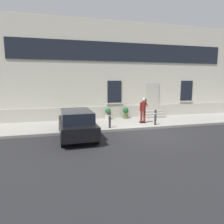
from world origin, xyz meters
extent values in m
plane|color=#232326|center=(0.00, 0.00, 0.00)|extent=(80.00, 80.00, 0.00)
cube|color=#99968E|center=(0.00, 2.80, 0.07)|extent=(24.00, 3.60, 0.15)
cube|color=gray|center=(0.00, 0.94, 0.07)|extent=(24.00, 0.12, 0.15)
cube|color=beige|center=(0.00, 5.30, 3.75)|extent=(24.00, 1.40, 7.50)
cube|color=#BCB7A8|center=(0.00, 4.58, 0.55)|extent=(24.00, 0.08, 1.10)
cube|color=brown|center=(2.31, 4.57, 1.68)|extent=(1.00, 0.08, 2.10)
cube|color=#BCB7A8|center=(2.31, 4.55, 1.73)|extent=(1.16, 0.06, 2.24)
cube|color=black|center=(-0.89, 4.57, 2.20)|extent=(1.10, 0.06, 1.70)
cube|color=#BCB7A8|center=(-0.89, 4.54, 1.30)|extent=(1.30, 0.12, 0.10)
cube|color=black|center=(5.51, 4.57, 2.20)|extent=(1.10, 0.06, 1.70)
cube|color=#BCB7A8|center=(5.51, 4.54, 1.30)|extent=(1.30, 0.12, 0.10)
cube|color=black|center=(0.00, 4.57, 5.20)|extent=(16.80, 0.06, 1.40)
cube|color=#9E998E|center=(2.31, 3.80, 0.23)|extent=(1.63, 0.32, 0.16)
cube|color=#9E998E|center=(2.31, 4.12, 0.31)|extent=(1.63, 0.32, 0.32)
cube|color=#9E998E|center=(2.31, 4.44, 0.39)|extent=(1.63, 0.32, 0.48)
cube|color=black|center=(-4.24, 0.17, 0.62)|extent=(1.82, 4.03, 0.64)
cube|color=black|center=(-4.23, 0.02, 1.22)|extent=(1.58, 2.43, 0.56)
cube|color=black|center=(-4.27, 2.19, 0.40)|extent=(1.66, 0.13, 0.20)
cube|color=yellow|center=(-4.27, 2.19, 0.58)|extent=(0.52, 0.03, 0.12)
cube|color=#B21414|center=(-5.03, 2.17, 0.84)|extent=(0.16, 0.04, 0.18)
cube|color=#B21414|center=(-3.52, 2.19, 0.84)|extent=(0.16, 0.04, 0.18)
cube|color=black|center=(-4.27, 1.92, 1.12)|extent=(1.49, 0.09, 0.60)
cylinder|color=black|center=(-5.01, -1.24, 0.30)|extent=(0.21, 0.60, 0.60)
cylinder|color=black|center=(-3.42, -1.21, 0.30)|extent=(0.21, 0.60, 0.60)
cylinder|color=black|center=(-5.06, 1.56, 0.30)|extent=(0.21, 0.60, 0.60)
cylinder|color=black|center=(-3.47, 1.59, 0.30)|extent=(0.21, 0.60, 0.60)
cylinder|color=#333338|center=(1.00, 1.35, 0.62)|extent=(0.14, 0.14, 0.95)
sphere|color=#333338|center=(1.00, 1.35, 1.12)|extent=(0.15, 0.15, 0.15)
cylinder|color=silver|center=(1.00, 1.35, 0.92)|extent=(0.15, 0.15, 0.06)
cylinder|color=#333338|center=(-2.10, 1.35, 0.62)|extent=(0.14, 0.14, 0.95)
sphere|color=#333338|center=(-2.10, 1.35, 1.12)|extent=(0.15, 0.15, 0.15)
cylinder|color=silver|center=(-2.10, 1.35, 0.92)|extent=(0.15, 0.15, 0.06)
cylinder|color=maroon|center=(0.35, 2.15, 0.60)|extent=(0.15, 0.15, 0.82)
cube|color=black|center=(0.35, 2.21, 0.20)|extent=(0.12, 0.28, 0.10)
cylinder|color=maroon|center=(0.57, 2.15, 0.60)|extent=(0.15, 0.15, 0.82)
cube|color=black|center=(0.57, 2.21, 0.20)|extent=(0.12, 0.28, 0.10)
cylinder|color=maroon|center=(0.46, 2.11, 1.32)|extent=(0.34, 0.40, 0.65)
sphere|color=tan|center=(0.46, 2.06, 1.77)|extent=(0.22, 0.22, 0.22)
sphere|color=silver|center=(0.46, 2.06, 1.80)|extent=(0.21, 0.21, 0.21)
cylinder|color=maroon|center=(0.24, 2.09, 1.31)|extent=(0.09, 0.15, 0.57)
cylinder|color=maroon|center=(0.66, 2.09, 1.53)|extent=(0.09, 0.44, 0.40)
cube|color=black|center=(0.61, 2.04, 1.75)|extent=(0.07, 0.02, 0.15)
cylinder|color=#2D2D30|center=(-4.26, 4.15, 0.32)|extent=(0.40, 0.40, 0.34)
cylinder|color=#2D2D30|center=(-4.26, 4.15, 0.46)|extent=(0.44, 0.44, 0.05)
cylinder|color=#47331E|center=(-4.26, 4.15, 0.61)|extent=(0.04, 0.04, 0.24)
sphere|color=#4C843D|center=(-4.26, 4.15, 0.79)|extent=(0.44, 0.44, 0.44)
sphere|color=#4C843D|center=(-4.16, 4.10, 0.69)|extent=(0.24, 0.24, 0.24)
cylinder|color=beige|center=(-1.53, 4.07, 0.32)|extent=(0.40, 0.40, 0.34)
cylinder|color=beige|center=(-1.53, 4.07, 0.46)|extent=(0.44, 0.44, 0.05)
cylinder|color=#47331E|center=(-1.53, 4.07, 0.61)|extent=(0.04, 0.04, 0.24)
sphere|color=#1E5628|center=(-1.53, 4.07, 0.79)|extent=(0.44, 0.44, 0.44)
sphere|color=#1E5628|center=(-1.43, 4.02, 0.69)|extent=(0.24, 0.24, 0.24)
cylinder|color=#606B38|center=(-0.11, 4.14, 0.32)|extent=(0.40, 0.40, 0.34)
cylinder|color=#606B38|center=(-0.11, 4.14, 0.46)|extent=(0.44, 0.44, 0.05)
cylinder|color=#47331E|center=(-0.11, 4.14, 0.61)|extent=(0.04, 0.04, 0.24)
sphere|color=#1E5628|center=(-0.11, 4.14, 0.79)|extent=(0.44, 0.44, 0.44)
sphere|color=#1E5628|center=(-0.01, 4.09, 0.69)|extent=(0.24, 0.24, 0.24)
camera|label=1|loc=(-5.17, -10.60, 3.04)|focal=32.62mm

